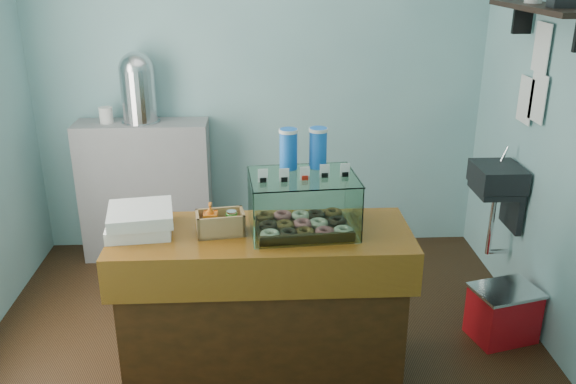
{
  "coord_description": "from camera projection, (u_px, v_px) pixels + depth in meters",
  "views": [
    {
      "loc": [
        -0.0,
        -3.2,
        2.27
      ],
      "look_at": [
        0.14,
        -0.15,
        1.09
      ],
      "focal_mm": 38.0,
      "sensor_mm": 36.0,
      "label": 1
    }
  ],
  "objects": [
    {
      "name": "red_cooler",
      "position": [
        503.0,
        313.0,
        3.83
      ],
      "size": [
        0.46,
        0.39,
        0.35
      ],
      "rotation": [
        0.0,
        0.0,
        0.26
      ],
      "color": "red",
      "rests_on": "ground"
    },
    {
      "name": "pastry_boxes",
      "position": [
        140.0,
        220.0,
        3.23
      ],
      "size": [
        0.38,
        0.38,
        0.13
      ],
      "rotation": [
        0.0,
        0.0,
        0.11
      ],
      "color": "white",
      "rests_on": "counter"
    },
    {
      "name": "room_shell",
      "position": [
        264.0,
        72.0,
        3.19
      ],
      "size": [
        3.54,
        3.04,
        2.82
      ],
      "color": "#7AADB2",
      "rests_on": "ground"
    },
    {
      "name": "counter",
      "position": [
        263.0,
        304.0,
        3.4
      ],
      "size": [
        1.6,
        0.6,
        0.9
      ],
      "color": "#48240D",
      "rests_on": "ground"
    },
    {
      "name": "coffee_urn",
      "position": [
        138.0,
        86.0,
        4.5
      ],
      "size": [
        0.29,
        0.29,
        0.53
      ],
      "color": "silver",
      "rests_on": "back_shelf"
    },
    {
      "name": "display_case",
      "position": [
        303.0,
        199.0,
        3.24
      ],
      "size": [
        0.59,
        0.46,
        0.53
      ],
      "rotation": [
        0.0,
        0.0,
        0.08
      ],
      "color": "#331E0F",
      "rests_on": "counter"
    },
    {
      "name": "ground",
      "position": [
        264.0,
        346.0,
        3.8
      ],
      "size": [
        3.5,
        3.5,
        0.0
      ],
      "primitive_type": "plane",
      "color": "black",
      "rests_on": "ground"
    },
    {
      "name": "back_shelf",
      "position": [
        147.0,
        190.0,
        4.79
      ],
      "size": [
        1.0,
        0.32,
        1.1
      ],
      "primitive_type": "cube",
      "color": "gray",
      "rests_on": "ground"
    },
    {
      "name": "condiment_crate",
      "position": [
        219.0,
        222.0,
        3.2
      ],
      "size": [
        0.27,
        0.19,
        0.18
      ],
      "rotation": [
        0.0,
        0.0,
        0.15
      ],
      "color": "tan",
      "rests_on": "counter"
    }
  ]
}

